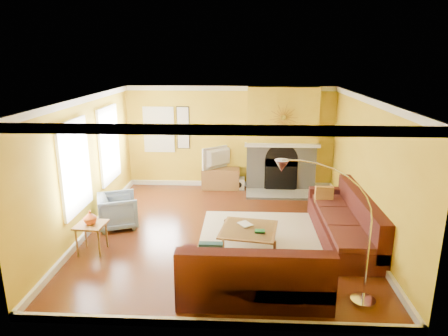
# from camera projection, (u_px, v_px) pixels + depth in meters

# --- Properties ---
(floor) EXTENTS (5.50, 6.00, 0.02)m
(floor) POSITION_uv_depth(u_px,v_px,m) (225.00, 232.00, 8.13)
(floor) COLOR #602B14
(floor) RESTS_ON ground
(ceiling) EXTENTS (5.50, 6.00, 0.02)m
(ceiling) POSITION_uv_depth(u_px,v_px,m) (225.00, 97.00, 7.39)
(ceiling) COLOR white
(ceiling) RESTS_ON ground
(wall_back) EXTENTS (5.50, 0.02, 2.70)m
(wall_back) POSITION_uv_depth(u_px,v_px,m) (230.00, 137.00, 10.65)
(wall_back) COLOR gold
(wall_back) RESTS_ON ground
(wall_front) EXTENTS (5.50, 0.02, 2.70)m
(wall_front) POSITION_uv_depth(u_px,v_px,m) (212.00, 235.00, 4.86)
(wall_front) COLOR gold
(wall_front) RESTS_ON ground
(wall_left) EXTENTS (0.02, 6.00, 2.70)m
(wall_left) POSITION_uv_depth(u_px,v_px,m) (85.00, 166.00, 7.89)
(wall_left) COLOR gold
(wall_left) RESTS_ON ground
(wall_right) EXTENTS (0.02, 6.00, 2.70)m
(wall_right) POSITION_uv_depth(u_px,v_px,m) (369.00, 170.00, 7.62)
(wall_right) COLOR gold
(wall_right) RESTS_ON ground
(baseboard) EXTENTS (5.50, 6.00, 0.12)m
(baseboard) POSITION_uv_depth(u_px,v_px,m) (225.00, 229.00, 8.11)
(baseboard) COLOR white
(baseboard) RESTS_ON floor
(crown_molding) EXTENTS (5.50, 6.00, 0.12)m
(crown_molding) POSITION_uv_depth(u_px,v_px,m) (225.00, 101.00, 7.40)
(crown_molding) COLOR white
(crown_molding) RESTS_ON ceiling
(window_left_near) EXTENTS (0.06, 1.22, 1.72)m
(window_left_near) POSITION_uv_depth(u_px,v_px,m) (108.00, 144.00, 9.10)
(window_left_near) COLOR white
(window_left_near) RESTS_ON wall_left
(window_left_far) EXTENTS (0.06, 1.22, 1.72)m
(window_left_far) POSITION_uv_depth(u_px,v_px,m) (74.00, 167.00, 7.27)
(window_left_far) COLOR white
(window_left_far) RESTS_ON wall_left
(window_back) EXTENTS (0.82, 0.06, 1.22)m
(window_back) POSITION_uv_depth(u_px,v_px,m) (159.00, 130.00, 10.64)
(window_back) COLOR white
(window_back) RESTS_ON wall_back
(wall_art) EXTENTS (0.34, 0.04, 1.14)m
(wall_art) POSITION_uv_depth(u_px,v_px,m) (183.00, 128.00, 10.60)
(wall_art) COLOR white
(wall_art) RESTS_ON wall_back
(fireplace) EXTENTS (1.80, 0.40, 2.70)m
(fireplace) POSITION_uv_depth(u_px,v_px,m) (282.00, 139.00, 10.38)
(fireplace) COLOR gray
(fireplace) RESTS_ON floor
(mantel) EXTENTS (1.92, 0.22, 0.08)m
(mantel) POSITION_uv_depth(u_px,v_px,m) (282.00, 145.00, 10.18)
(mantel) COLOR white
(mantel) RESTS_ON fireplace
(hearth) EXTENTS (1.80, 0.70, 0.06)m
(hearth) POSITION_uv_depth(u_px,v_px,m) (281.00, 194.00, 10.21)
(hearth) COLOR gray
(hearth) RESTS_ON floor
(sunburst) EXTENTS (0.70, 0.04, 0.70)m
(sunburst) POSITION_uv_depth(u_px,v_px,m) (283.00, 118.00, 10.00)
(sunburst) COLOR olive
(sunburst) RESTS_ON fireplace
(rug) EXTENTS (2.40, 1.80, 0.02)m
(rug) POSITION_uv_depth(u_px,v_px,m) (260.00, 229.00, 8.23)
(rug) COLOR beige
(rug) RESTS_ON floor
(sectional_sofa) EXTENTS (3.30, 3.89, 0.90)m
(sectional_sofa) POSITION_uv_depth(u_px,v_px,m) (283.00, 228.00, 7.22)
(sectional_sofa) COLOR #471916
(sectional_sofa) RESTS_ON floor
(coffee_table) EXTENTS (1.14, 1.14, 0.40)m
(coffee_table) POSITION_uv_depth(u_px,v_px,m) (248.00, 238.00, 7.39)
(coffee_table) COLOR white
(coffee_table) RESTS_ON floor
(media_console) EXTENTS (1.00, 0.45, 0.55)m
(media_console) POSITION_uv_depth(u_px,v_px,m) (221.00, 178.00, 10.71)
(media_console) COLOR olive
(media_console) RESTS_ON floor
(tv) EXTENTS (0.86, 0.77, 0.59)m
(tv) POSITION_uv_depth(u_px,v_px,m) (221.00, 158.00, 10.55)
(tv) COLOR black
(tv) RESTS_ON media_console
(subwoofer) EXTENTS (0.30, 0.30, 0.30)m
(subwoofer) POSITION_uv_depth(u_px,v_px,m) (239.00, 183.00, 10.70)
(subwoofer) COLOR white
(subwoofer) RESTS_ON floor
(armchair) EXTENTS (1.00, 0.98, 0.71)m
(armchair) POSITION_uv_depth(u_px,v_px,m) (118.00, 211.00, 8.26)
(armchair) COLOR slate
(armchair) RESTS_ON floor
(side_table) EXTENTS (0.54, 0.54, 0.55)m
(side_table) POSITION_uv_depth(u_px,v_px,m) (92.00, 238.00, 7.22)
(side_table) COLOR olive
(side_table) RESTS_ON floor
(vase) EXTENTS (0.30, 0.30, 0.25)m
(vase) POSITION_uv_depth(u_px,v_px,m) (90.00, 217.00, 7.11)
(vase) COLOR #D8591E
(vase) RESTS_ON side_table
(book) EXTENTS (0.32, 0.33, 0.03)m
(book) POSITION_uv_depth(u_px,v_px,m) (241.00, 225.00, 7.43)
(book) COLOR white
(book) RESTS_ON coffee_table
(arc_lamp) EXTENTS (1.35, 0.36, 2.12)m
(arc_lamp) POSITION_uv_depth(u_px,v_px,m) (328.00, 235.00, 5.53)
(arc_lamp) COLOR silver
(arc_lamp) RESTS_ON floor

